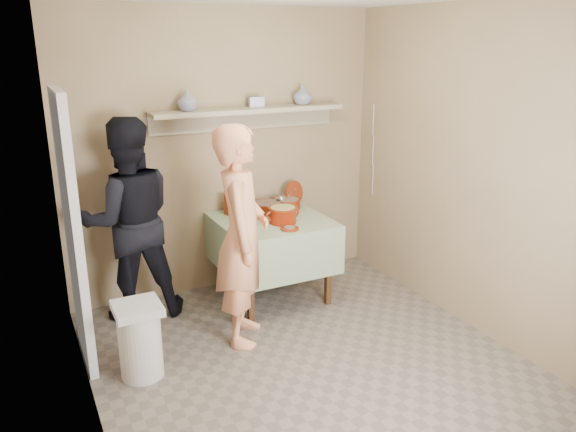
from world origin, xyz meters
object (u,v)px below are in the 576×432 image
trash_bin (140,340)px  person_helper (129,221)px  serving_table (272,231)px  cazuela_rice (283,213)px  person_cook (242,236)px

trash_bin → person_helper: bearing=80.3°
person_helper → serving_table: 1.26m
serving_table → cazuela_rice: (0.04, -0.15, 0.20)m
serving_table → cazuela_rice: size_ratio=2.95×
trash_bin → serving_table: bearing=29.1°
person_cook → cazuela_rice: bearing=-26.0°
person_cook → trash_bin: size_ratio=3.09×
cazuela_rice → trash_bin: cazuela_rice is taller
serving_table → cazuela_rice: cazuela_rice is taller
person_cook → trash_bin: 1.06m
person_helper → serving_table: (1.23, -0.19, -0.22)m
cazuela_rice → trash_bin: (-1.43, -0.63, -0.56)m
serving_table → trash_bin: bearing=-150.9°
person_cook → serving_table: person_cook is taller
cazuela_rice → trash_bin: bearing=-156.3°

